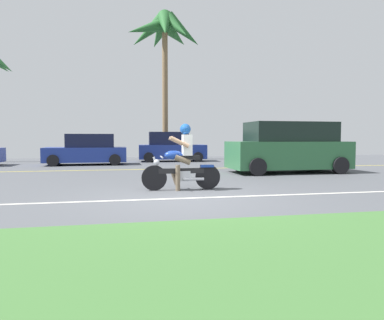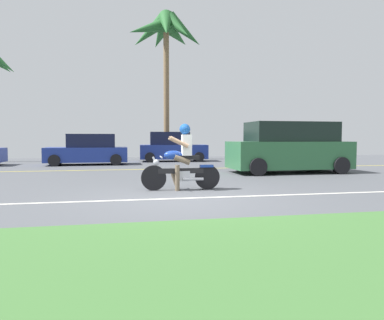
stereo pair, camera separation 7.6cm
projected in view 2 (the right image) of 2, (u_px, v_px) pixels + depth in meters
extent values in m
cube|color=#4C4F54|center=(166.00, 184.00, 10.82)|extent=(56.00, 30.00, 0.04)
cube|color=#3D6B33|center=(249.00, 261.00, 3.87)|extent=(56.00, 3.80, 0.06)
cube|color=silver|center=(182.00, 198.00, 8.04)|extent=(50.40, 0.12, 0.01)
cube|color=yellow|center=(152.00, 169.00, 15.59)|extent=(50.40, 0.12, 0.01)
cylinder|color=black|center=(154.00, 178.00, 9.26)|extent=(0.65, 0.13, 0.65)
cylinder|color=black|center=(207.00, 177.00, 9.47)|extent=(0.65, 0.13, 0.65)
cylinder|color=#B7BAC1|center=(158.00, 167.00, 9.26)|extent=(0.29, 0.07, 0.56)
cube|color=black|center=(181.00, 171.00, 9.36)|extent=(1.18, 0.16, 0.13)
cube|color=#B7BAC1|center=(183.00, 176.00, 9.37)|extent=(0.35, 0.23, 0.26)
ellipsoid|color=navy|center=(173.00, 155.00, 9.31)|extent=(0.47, 0.26, 0.24)
cube|color=black|center=(189.00, 157.00, 9.37)|extent=(0.53, 0.26, 0.11)
cube|color=navy|center=(207.00, 166.00, 9.45)|extent=(0.35, 0.19, 0.06)
cylinder|color=#B7BAC1|center=(161.00, 157.00, 9.26)|extent=(0.07, 0.67, 0.04)
sphere|color=#B7BAC1|center=(156.00, 162.00, 9.25)|extent=(0.15, 0.15, 0.15)
cylinder|color=#B7BAC1|center=(193.00, 179.00, 9.29)|extent=(0.54, 0.10, 0.08)
cube|color=white|center=(187.00, 145.00, 9.34)|extent=(0.25, 0.35, 0.54)
sphere|color=#194C9E|center=(185.00, 129.00, 9.31)|extent=(0.28, 0.28, 0.28)
cylinder|color=brown|center=(181.00, 159.00, 9.45)|extent=(0.44, 0.16, 0.27)
cylinder|color=brown|center=(182.00, 160.00, 9.24)|extent=(0.44, 0.16, 0.27)
cylinder|color=brown|center=(177.00, 178.00, 9.20)|extent=(0.12, 0.12, 0.66)
cylinder|color=brown|center=(175.00, 178.00, 9.48)|extent=(0.22, 0.13, 0.36)
cylinder|color=tan|center=(177.00, 142.00, 9.52)|extent=(0.49, 0.12, 0.30)
cylinder|color=tan|center=(179.00, 142.00, 9.09)|extent=(0.49, 0.12, 0.30)
cube|color=#2D663D|center=(288.00, 155.00, 14.08)|extent=(4.58, 1.95, 1.03)
cube|color=black|center=(291.00, 132.00, 14.04)|extent=(3.30, 1.67, 0.75)
cylinder|color=black|center=(314.00, 162.00, 15.37)|extent=(0.64, 0.22, 0.64)
cylinder|color=black|center=(240.00, 163.00, 14.71)|extent=(0.64, 0.22, 0.64)
cylinder|color=black|center=(341.00, 166.00, 13.48)|extent=(0.64, 0.22, 0.64)
cylinder|color=black|center=(258.00, 167.00, 12.83)|extent=(0.64, 0.22, 0.64)
cylinder|color=black|center=(343.00, 153.00, 14.55)|extent=(0.20, 0.58, 0.58)
cube|color=navy|center=(87.00, 154.00, 18.31)|extent=(4.01, 1.81, 0.73)
cube|color=black|center=(92.00, 141.00, 18.32)|extent=(2.33, 1.54, 0.67)
cylinder|color=black|center=(116.00, 158.00, 19.48)|extent=(0.56, 0.19, 0.56)
cylinder|color=black|center=(60.00, 159.00, 18.88)|extent=(0.56, 0.19, 0.56)
cylinder|color=black|center=(116.00, 160.00, 17.77)|extent=(0.56, 0.19, 0.56)
cylinder|color=black|center=(54.00, 161.00, 17.17)|extent=(0.56, 0.19, 0.56)
cube|color=navy|center=(173.00, 152.00, 21.00)|extent=(3.93, 1.90, 0.80)
cube|color=black|center=(169.00, 138.00, 20.93)|extent=(2.31, 1.57, 0.74)
cylinder|color=black|center=(150.00, 157.00, 20.01)|extent=(0.57, 0.21, 0.56)
cylinder|color=black|center=(199.00, 157.00, 20.38)|extent=(0.57, 0.21, 0.56)
cylinder|color=black|center=(149.00, 156.00, 21.66)|extent=(0.57, 0.21, 0.56)
cylinder|color=black|center=(195.00, 156.00, 22.03)|extent=(0.57, 0.21, 0.56)
cylinder|color=brown|center=(166.00, 93.00, 22.66)|extent=(0.35, 0.35, 8.28)
sphere|color=#235B28|center=(166.00, 26.00, 22.41)|extent=(0.91, 0.91, 0.91)
cone|color=#235B28|center=(184.00, 31.00, 22.58)|extent=(2.59, 1.07, 2.33)
cone|color=#235B28|center=(176.00, 35.00, 23.42)|extent=(2.46, 2.63, 1.59)
cone|color=#235B28|center=(160.00, 36.00, 23.48)|extent=(1.42, 2.82, 1.84)
cone|color=#235B28|center=(149.00, 32.00, 22.81)|extent=(2.71, 2.12, 2.18)
cone|color=#235B28|center=(149.00, 28.00, 21.94)|extent=(2.84, 1.56, 1.66)
cone|color=#235B28|center=(166.00, 25.00, 21.30)|extent=(1.21, 2.65, 2.28)
cone|color=#235B28|center=(177.00, 26.00, 21.55)|extent=(2.02, 2.71, 2.24)
cone|color=#337538|center=(5.00, 65.00, 20.33)|extent=(1.29, 0.57, 1.12)
cone|color=#337538|center=(2.00, 66.00, 20.68)|extent=(1.11, 1.34, 0.92)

